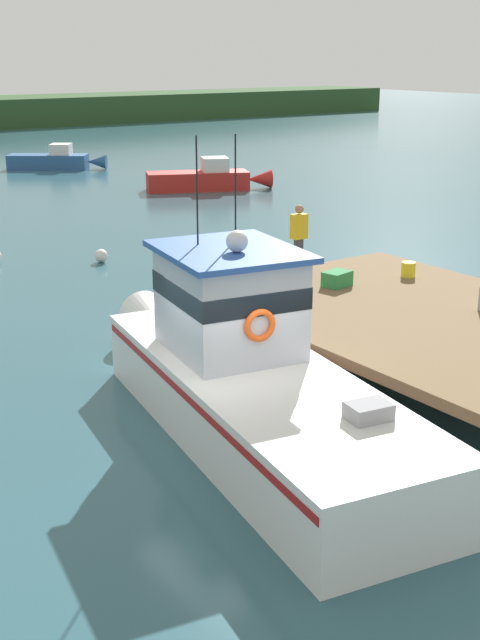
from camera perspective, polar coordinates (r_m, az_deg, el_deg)
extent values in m
plane|color=#2D5660|center=(14.14, -0.73, -7.68)|extent=(200.00, 200.00, 0.00)
cylinder|color=#4C3D2D|center=(18.28, -2.35, -0.02)|extent=(0.36, 0.36, 1.00)
cylinder|color=#4C3D2D|center=(21.43, 9.40, 2.43)|extent=(0.36, 0.36, 1.00)
cube|color=brown|center=(16.74, 12.91, 0.01)|extent=(6.00, 9.00, 0.20)
cube|color=white|center=(13.57, 1.44, -6.28)|extent=(3.82, 8.31, 1.10)
cone|color=white|center=(17.78, -5.71, -0.43)|extent=(1.39, 1.96, 1.10)
cube|color=#A31919|center=(13.39, 1.45, -4.52)|extent=(3.82, 8.15, 0.12)
cube|color=white|center=(13.33, 1.46, -3.88)|extent=(3.86, 8.32, 0.12)
cube|color=silver|center=(14.07, -0.72, 0.93)|extent=(2.25, 2.49, 1.80)
cube|color=black|center=(13.99, -0.73, 2.16)|extent=(2.27, 2.51, 0.36)
cube|color=#2D56A8|center=(13.83, -0.74, 4.70)|extent=(2.53, 2.83, 0.10)
sphere|color=white|center=(13.51, -0.21, 5.39)|extent=(0.36, 0.36, 0.36)
cylinder|color=black|center=(13.96, -2.95, 8.77)|extent=(0.03, 0.03, 1.80)
cylinder|color=black|center=(14.24, -0.31, 8.97)|extent=(0.03, 0.03, 1.80)
cube|color=#939399|center=(11.80, 8.73, -6.43)|extent=(0.67, 0.54, 0.36)
torus|color=orange|center=(10.93, 6.28, -9.09)|extent=(0.65, 0.65, 0.12)
torus|color=#EA5119|center=(13.10, 1.37, -0.38)|extent=(0.55, 0.19, 0.54)
cube|color=orange|center=(18.42, 0.69, 3.12)|extent=(0.62, 0.46, 0.44)
cube|color=#2D8442|center=(18.40, 6.63, 2.81)|extent=(0.68, 0.55, 0.33)
cylinder|color=yellow|center=(19.44, 11.39, 3.40)|extent=(0.32, 0.32, 0.34)
cylinder|color=#383842|center=(19.16, 3.99, 4.30)|extent=(0.22, 0.22, 0.86)
cube|color=gold|center=(19.01, 4.04, 6.38)|extent=(0.36, 0.22, 0.56)
sphere|color=#9E7051|center=(18.93, 4.07, 7.54)|extent=(0.20, 0.20, 0.20)
cube|color=#285184|center=(47.71, -12.93, 10.47)|extent=(4.23, 3.63, 0.77)
cone|color=#285184|center=(47.13, -9.74, 10.57)|extent=(1.32, 1.26, 0.77)
cube|color=silver|center=(47.45, -12.10, 11.31)|extent=(1.50, 1.51, 0.58)
cube|color=red|center=(39.21, -2.90, 9.44)|extent=(4.85, 3.25, 0.85)
cone|color=red|center=(39.73, 1.31, 9.57)|extent=(1.41, 1.25, 0.85)
cube|color=silver|center=(39.23, -1.72, 10.55)|extent=(1.55, 1.56, 0.63)
sphere|color=silver|center=(25.77, -9.44, 4.34)|extent=(0.40, 0.40, 0.40)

